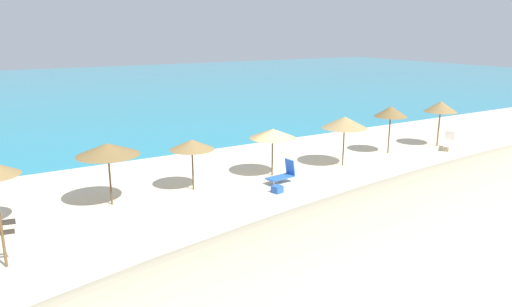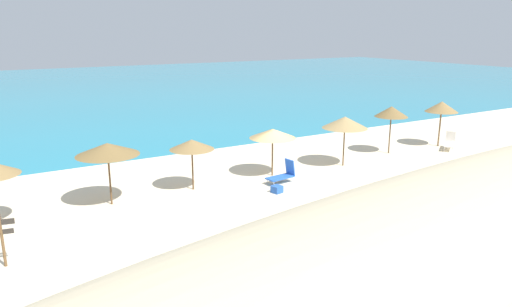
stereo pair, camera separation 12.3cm
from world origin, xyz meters
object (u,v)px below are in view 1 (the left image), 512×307
object	(u,v)px
beach_umbrella_6	(441,107)
beach_umbrella_2	(192,145)
lounge_chair_0	(449,142)
lounge_chair_1	(283,174)
beach_umbrella_1	(108,149)
beach_umbrella_4	(345,122)
beach_umbrella_5	(391,112)
beach_umbrella_3	(273,133)
cooler_box	(277,189)
wooden_signpost	(2,235)

from	to	relation	value
beach_umbrella_6	beach_umbrella_2	bearing A→B (deg)	179.47
lounge_chair_0	beach_umbrella_6	bearing A→B (deg)	-39.21
lounge_chair_1	beach_umbrella_1	bearing A→B (deg)	74.56
beach_umbrella_4	lounge_chair_1	bearing A→B (deg)	-169.89
beach_umbrella_5	lounge_chair_1	size ratio (longest dim) A/B	1.93
beach_umbrella_1	beach_umbrella_2	xyz separation A→B (m)	(3.82, 0.01, -0.28)
beach_umbrella_1	lounge_chair_0	size ratio (longest dim) A/B	1.69
beach_umbrella_3	lounge_chair_0	distance (m)	12.77
beach_umbrella_5	lounge_chair_0	size ratio (longest dim) A/B	1.80
cooler_box	beach_umbrella_3	bearing A→B (deg)	61.87
wooden_signpost	beach_umbrella_6	bearing A→B (deg)	20.76
beach_umbrella_2	beach_umbrella_4	distance (m)	8.79
beach_umbrella_5	lounge_chair_0	distance (m)	4.72
wooden_signpost	lounge_chair_1	bearing A→B (deg)	24.13
beach_umbrella_2	beach_umbrella_6	bearing A→B (deg)	-0.53
beach_umbrella_4	beach_umbrella_6	size ratio (longest dim) A/B	0.95
beach_umbrella_2	cooler_box	world-z (taller)	beach_umbrella_2
beach_umbrella_2	lounge_chair_0	distance (m)	17.13
beach_umbrella_1	beach_umbrella_2	bearing A→B (deg)	0.12
lounge_chair_1	cooler_box	size ratio (longest dim) A/B	3.40
lounge_chair_0	wooden_signpost	bearing A→B (deg)	62.09
lounge_chair_1	beach_umbrella_3	bearing A→B (deg)	-14.19
beach_umbrella_4	beach_umbrella_6	bearing A→B (deg)	2.32
beach_umbrella_2	wooden_signpost	xyz separation A→B (m)	(-8.18, -3.89, -1.09)
beach_umbrella_4	wooden_signpost	world-z (taller)	beach_umbrella_4
beach_umbrella_4	lounge_chair_0	xyz separation A→B (m)	(8.23, -0.58, -1.98)
beach_umbrella_3	beach_umbrella_5	distance (m)	8.58
lounge_chair_0	wooden_signpost	size ratio (longest dim) A/B	0.88
beach_umbrella_4	beach_umbrella_6	distance (m)	8.32
beach_umbrella_2	lounge_chair_1	world-z (taller)	beach_umbrella_2
beach_umbrella_6	wooden_signpost	size ratio (longest dim) A/B	1.59
beach_umbrella_4	beach_umbrella_6	xyz separation A→B (m)	(8.31, 0.34, 0.13)
lounge_chair_1	beach_umbrella_4	bearing A→B (deg)	-86.16
lounge_chair_1	beach_umbrella_6	bearing A→B (deg)	-91.17
beach_umbrella_3	wooden_signpost	xyz separation A→B (m)	(-12.58, -3.85, -1.13)
lounge_chair_0	beach_umbrella_5	bearing A→B (deg)	38.65
beach_umbrella_6	lounge_chair_1	world-z (taller)	beach_umbrella_6
beach_umbrella_3	wooden_signpost	bearing A→B (deg)	-162.97
beach_umbrella_1	beach_umbrella_4	world-z (taller)	beach_umbrella_4
beach_umbrella_3	lounge_chair_1	distance (m)	2.19
beach_umbrella_6	beach_umbrella_1	bearing A→B (deg)	179.59
beach_umbrella_5	beach_umbrella_1	bearing A→B (deg)	-179.41
lounge_chair_0	beach_umbrella_2	bearing A→B (deg)	52.09
wooden_signpost	cooler_box	distance (m)	11.44
beach_umbrella_3	beach_umbrella_5	xyz separation A→B (m)	(8.57, 0.20, 0.35)
beach_umbrella_3	beach_umbrella_4	xyz separation A→B (m)	(4.37, -0.46, 0.22)
beach_umbrella_3	cooler_box	bearing A→B (deg)	-118.13
beach_umbrella_1	cooler_box	bearing A→B (deg)	-19.17
beach_umbrella_3	beach_umbrella_4	size ratio (longest dim) A/B	0.89
beach_umbrella_2	beach_umbrella_3	xyz separation A→B (m)	(4.41, -0.04, 0.04)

